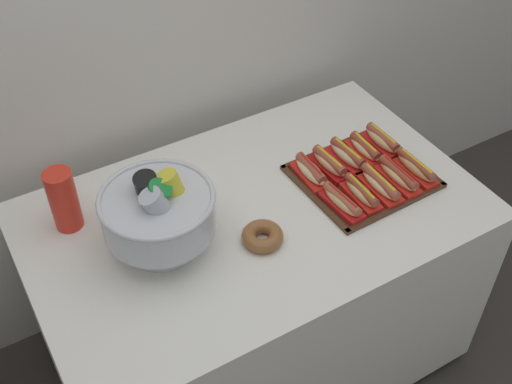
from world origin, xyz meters
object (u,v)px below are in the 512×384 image
hot_dog_6 (329,164)px  hot_dog_1 (361,193)px  serving_tray (362,177)px  hot_dog_0 (342,202)px  hot_dog_4 (415,168)px  hot_dog_5 (311,172)px  punch_bowl (159,211)px  donut (262,236)px  hot_dog_9 (382,141)px  cup_stack (63,200)px  hot_dog_3 (398,176)px  hot_dog_2 (380,184)px  hot_dog_8 (365,149)px  hot_dog_7 (347,156)px  buffet_table (255,287)px

hot_dog_6 → hot_dog_1: bearing=-88.2°
serving_tray → hot_dog_0: bearing=-149.4°
hot_dog_4 → hot_dog_5: size_ratio=1.08×
punch_bowl → donut: 0.31m
hot_dog_9 → cup_stack: (-1.04, 0.19, 0.07)m
hot_dog_0 → hot_dog_3: 0.23m
hot_dog_2 → hot_dog_8: (0.07, 0.17, -0.00)m
serving_tray → punch_bowl: bearing=175.4°
hot_dog_5 → donut: hot_dog_5 is taller
hot_dog_7 → hot_dog_9: hot_dog_9 is taller
hot_dog_3 → hot_dog_8: bearing=91.8°
hot_dog_0 → donut: hot_dog_0 is taller
buffet_table → cup_stack: (-0.51, 0.23, 0.48)m
hot_dog_7 → hot_dog_9: bearing=1.8°
cup_stack → donut: 0.59m
hot_dog_2 → hot_dog_9: size_ratio=1.07×
buffet_table → hot_dog_9: 0.67m
buffet_table → hot_dog_0: (0.23, -0.13, 0.41)m
hot_dog_5 → hot_dog_4: bearing=-27.0°
serving_tray → punch_bowl: size_ratio=1.27×
hot_dog_3 → donut: hot_dog_3 is taller
hot_dog_4 → punch_bowl: (-0.84, 0.13, 0.10)m
buffet_table → hot_dog_2: hot_dog_2 is taller
hot_dog_2 → hot_dog_5: bearing=134.1°
punch_bowl → cup_stack: 0.31m
hot_dog_5 → buffet_table: bearing=-172.3°
serving_tray → hot_dog_6: (-0.08, 0.08, 0.03)m
hot_dog_4 → buffet_table: bearing=166.8°
hot_dog_3 → hot_dog_7: size_ratio=1.04×
hot_dog_0 → hot_dog_8: bearing=38.1°
hot_dog_1 → hot_dog_4: bearing=1.8°
hot_dog_3 → hot_dog_9: (0.07, 0.17, 0.00)m
hot_dog_3 → cup_stack: cup_stack is taller
hot_dog_6 → cup_stack: size_ratio=0.80×
buffet_table → hot_dog_1: 0.53m
hot_dog_6 → hot_dog_9: (0.22, 0.01, 0.00)m
buffet_table → donut: bearing=-110.3°
hot_dog_1 → punch_bowl: punch_bowl is taller
hot_dog_4 → hot_dog_2: bearing=-178.2°
hot_dog_0 → donut: 0.28m
hot_dog_0 → donut: bearing=178.0°
hot_dog_9 → cup_stack: bearing=169.7°
hot_dog_5 → punch_bowl: size_ratio=0.50×
hot_dog_5 → hot_dog_6: (0.07, 0.00, -0.00)m
hot_dog_0 → hot_dog_4: (0.30, 0.01, 0.00)m
hot_dog_2 → buffet_table: bearing=161.3°
hot_dog_2 → punch_bowl: (-0.69, 0.14, 0.11)m
buffet_table → cup_stack: 0.74m
hot_dog_0 → hot_dog_7: (0.14, 0.17, 0.00)m
hot_dog_9 → hot_dog_6: bearing=-178.2°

